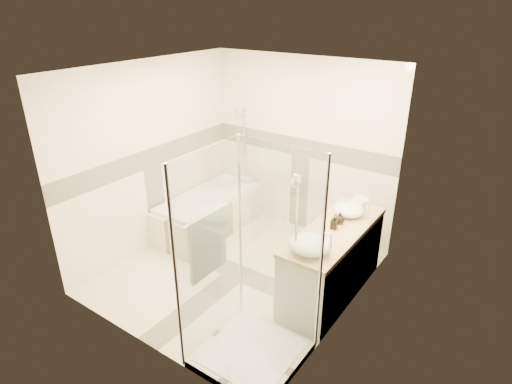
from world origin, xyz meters
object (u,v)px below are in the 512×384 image
Objects in this scene: amenity_bottle_b at (340,218)px; amenity_bottle_a at (334,222)px; vessel_sink_near at (349,210)px; vessel_sink_far at (309,244)px; bathtub at (209,211)px; vanity at (332,262)px; shower_enclosure at (246,307)px.

amenity_bottle_a is at bearing -90.00° from amenity_bottle_b.
vessel_sink_far reaches higher than vessel_sink_near.
bathtub is 10.56× the size of amenity_bottle_a.
vanity is at bearing -82.37° from amenity_bottle_b.
vessel_sink_far is at bearing 68.86° from shower_enclosure.
bathtub is 2.40m from vessel_sink_far.
vessel_sink_near is (0.27, 1.66, 0.42)m from shower_enclosure.
vessel_sink_far reaches higher than amenity_bottle_a.
vanity is at bearing -9.25° from bathtub.
vessel_sink_far is at bearing -90.00° from amenity_bottle_b.
bathtub is 2.22m from amenity_bottle_b.
amenity_bottle_a is at bearing -90.00° from vessel_sink_near.
amenity_bottle_b reaches higher than vanity.
vessel_sink_near is at bearing 90.00° from amenity_bottle_a.
vessel_sink_far is 0.57m from amenity_bottle_a.
bathtub is 3.99× the size of vessel_sink_far.
vessel_sink_far is 0.71m from amenity_bottle_b.
shower_enclosure is 15.12× the size of amenity_bottle_b.
vanity is 0.76m from vessel_sink_far.
vessel_sink_near is 2.62× the size of amenity_bottle_b.
amenity_bottle_a is at bearing 90.00° from vessel_sink_far.
amenity_bottle_a is (0.27, 1.28, 0.43)m from shower_enclosure.
vessel_sink_near reaches higher than bathtub.
vessel_sink_near reaches higher than amenity_bottle_b.
amenity_bottle_b is (0.00, -0.25, -0.00)m from vessel_sink_near.
vessel_sink_near is at bearing 90.00° from vessel_sink_far.
amenity_bottle_b is at bearing 90.00° from amenity_bottle_a.
vessel_sink_near is 2.19× the size of amenity_bottle_a.
vessel_sink_near is (-0.02, 0.39, 0.49)m from vanity.
amenity_bottle_a reaches higher than vessel_sink_near.
shower_enclosure is at bearing -41.10° from bathtub.
shower_enclosure reaches higher than amenity_bottle_b.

